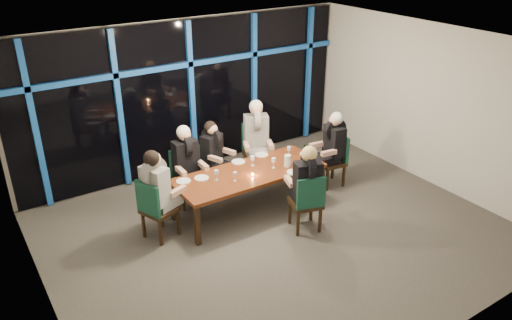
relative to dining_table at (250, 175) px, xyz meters
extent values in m
plane|color=#524E48|center=(0.00, -0.80, -0.68)|extent=(7.00, 7.00, 0.00)
cube|color=silver|center=(0.00, 2.20, 0.82)|extent=(7.00, 0.04, 3.00)
cube|color=silver|center=(0.00, -3.80, 0.82)|extent=(7.00, 0.04, 3.00)
cube|color=silver|center=(-3.50, -0.80, 0.82)|extent=(0.04, 6.00, 3.00)
cube|color=silver|center=(3.50, -0.80, 0.82)|extent=(0.04, 6.00, 3.00)
cube|color=white|center=(0.00, -0.80, 2.32)|extent=(7.00, 6.00, 0.04)
cube|color=black|center=(0.00, 2.14, 0.82)|extent=(6.86, 0.04, 2.94)
cube|color=#1650AB|center=(-2.90, 2.09, 0.82)|extent=(0.10, 0.10, 2.94)
cube|color=#1650AB|center=(-1.45, 2.09, 0.82)|extent=(0.10, 0.10, 2.94)
cube|color=#1650AB|center=(0.00, 2.09, 0.82)|extent=(0.10, 0.10, 2.94)
cube|color=#1650AB|center=(1.45, 2.09, 0.82)|extent=(0.10, 0.10, 2.94)
cube|color=#1650AB|center=(2.90, 2.09, 0.82)|extent=(0.10, 0.10, 2.94)
cube|color=#1650AB|center=(0.00, 2.09, 1.48)|extent=(6.86, 0.10, 0.10)
cube|color=#FF2D14|center=(1.10, 2.45, 1.47)|extent=(0.60, 0.05, 0.35)
cube|color=brown|center=(0.00, 0.00, 0.04)|extent=(2.60, 1.00, 0.06)
cube|color=black|center=(-1.24, -0.44, -0.34)|extent=(0.08, 0.08, 0.69)
cube|color=black|center=(1.24, -0.44, -0.34)|extent=(0.08, 0.08, 0.69)
cube|color=black|center=(-1.24, 0.44, -0.34)|extent=(0.08, 0.08, 0.69)
cube|color=black|center=(1.24, 0.44, -0.34)|extent=(0.08, 0.08, 0.69)
cube|color=black|center=(-0.79, 0.79, -0.21)|extent=(0.48, 0.48, 0.06)
cube|color=#184E39|center=(-0.78, 1.00, 0.07)|extent=(0.47, 0.06, 0.52)
cube|color=black|center=(-0.98, 0.61, -0.46)|extent=(0.04, 0.04, 0.44)
cube|color=black|center=(-0.60, 0.60, -0.46)|extent=(0.04, 0.04, 0.44)
cube|color=black|center=(-0.97, 0.98, -0.46)|extent=(0.04, 0.04, 0.44)
cube|color=black|center=(-0.60, 0.97, -0.46)|extent=(0.04, 0.04, 0.44)
cube|color=black|center=(-0.17, 0.95, -0.24)|extent=(0.57, 0.57, 0.06)
cube|color=#184E39|center=(-0.24, 1.13, 0.02)|extent=(0.43, 0.21, 0.49)
cube|color=black|center=(-0.27, 0.72, -0.48)|extent=(0.05, 0.05, 0.41)
cube|color=black|center=(0.06, 0.85, -0.48)|extent=(0.05, 0.05, 0.41)
cube|color=black|center=(-0.40, 1.05, -0.48)|extent=(0.05, 0.05, 0.41)
cube|color=black|center=(-0.07, 1.18, -0.48)|extent=(0.05, 0.05, 0.41)
cube|color=black|center=(0.77, 0.96, -0.18)|extent=(0.66, 0.66, 0.07)
cube|color=#184E39|center=(0.86, 1.17, 0.12)|extent=(0.48, 0.25, 0.56)
cube|color=black|center=(0.51, 0.86, -0.45)|extent=(0.06, 0.06, 0.47)
cube|color=black|center=(0.88, 0.70, -0.45)|extent=(0.06, 0.06, 0.47)
cube|color=black|center=(0.67, 1.23, -0.45)|extent=(0.06, 0.06, 0.47)
cube|color=black|center=(1.04, 1.06, -0.45)|extent=(0.06, 0.06, 0.47)
cube|color=black|center=(-1.62, 0.10, -0.20)|extent=(0.62, 0.62, 0.06)
cube|color=#184E39|center=(-1.82, 0.02, 0.09)|extent=(0.22, 0.47, 0.54)
cube|color=black|center=(-1.37, -0.01, -0.46)|extent=(0.06, 0.06, 0.45)
cube|color=black|center=(-1.51, 0.35, -0.46)|extent=(0.06, 0.06, 0.45)
cube|color=black|center=(-1.74, -0.15, -0.46)|extent=(0.06, 0.06, 0.45)
cube|color=black|center=(-1.87, 0.21, -0.46)|extent=(0.06, 0.06, 0.45)
cube|color=black|center=(1.80, -0.04, -0.22)|extent=(0.52, 0.52, 0.06)
cube|color=#184E39|center=(2.01, -0.07, 0.06)|extent=(0.11, 0.47, 0.51)
cube|color=black|center=(1.64, 0.17, -0.47)|extent=(0.05, 0.05, 0.43)
cube|color=black|center=(1.60, -0.20, -0.47)|extent=(0.05, 0.05, 0.43)
cube|color=black|center=(2.01, 0.12, -0.47)|extent=(0.05, 0.05, 0.43)
cube|color=black|center=(1.96, -0.25, -0.47)|extent=(0.05, 0.05, 0.43)
cube|color=black|center=(0.45, -0.98, -0.21)|extent=(0.59, 0.59, 0.06)
cube|color=#184E39|center=(0.39, -1.18, 0.08)|extent=(0.47, 0.19, 0.53)
cube|color=black|center=(0.68, -0.85, -0.46)|extent=(0.05, 0.05, 0.44)
cube|color=black|center=(0.32, -0.74, -0.46)|extent=(0.05, 0.05, 0.44)
cube|color=black|center=(0.57, -1.22, -0.46)|extent=(0.05, 0.05, 0.44)
cube|color=black|center=(0.21, -1.11, -0.46)|extent=(0.05, 0.05, 0.44)
cube|color=black|center=(-0.79, 0.66, -0.11)|extent=(0.38, 0.44, 0.15)
cube|color=black|center=(-0.79, 0.83, 0.23)|extent=(0.42, 0.26, 0.58)
cylinder|color=black|center=(-0.79, 0.83, 0.46)|extent=(0.11, 0.44, 0.44)
sphere|color=tan|center=(-0.79, 0.81, 0.65)|extent=(0.22, 0.22, 0.22)
sphere|color=silver|center=(-0.79, 0.85, 0.68)|extent=(0.24, 0.24, 0.24)
cube|color=tan|center=(-1.00, 0.59, 0.11)|extent=(0.09, 0.31, 0.08)
cube|color=tan|center=(-0.58, 0.58, 0.11)|extent=(0.09, 0.31, 0.08)
cube|color=black|center=(-0.13, 0.84, -0.15)|extent=(0.48, 0.51, 0.14)
cube|color=black|center=(-0.18, 0.99, 0.18)|extent=(0.45, 0.36, 0.55)
cylinder|color=black|center=(-0.18, 0.99, 0.39)|extent=(0.24, 0.42, 0.41)
sphere|color=tan|center=(-0.18, 0.97, 0.56)|extent=(0.20, 0.20, 0.20)
sphere|color=black|center=(-0.19, 1.00, 0.59)|extent=(0.22, 0.22, 0.22)
cube|color=tan|center=(-0.28, 0.70, 0.11)|extent=(0.18, 0.30, 0.08)
cube|color=tan|center=(0.08, 0.84, 0.11)|extent=(0.18, 0.30, 0.08)
cube|color=black|center=(0.72, 0.84, -0.07)|extent=(0.56, 0.59, 0.16)
cube|color=black|center=(0.79, 1.00, 0.30)|extent=(0.52, 0.43, 0.63)
cylinder|color=black|center=(0.79, 1.00, 0.55)|extent=(0.29, 0.48, 0.47)
sphere|color=tan|center=(0.78, 0.98, 0.75)|extent=(0.24, 0.24, 0.24)
sphere|color=silver|center=(0.80, 1.02, 0.78)|extent=(0.26, 0.26, 0.26)
cube|color=tan|center=(0.48, 0.85, 0.11)|extent=(0.22, 0.34, 0.09)
cube|color=tan|center=(0.89, 0.67, 0.11)|extent=(0.22, 0.34, 0.09)
cube|color=black|center=(-1.50, 0.14, -0.09)|extent=(0.56, 0.52, 0.15)
cube|color=black|center=(-1.66, 0.08, 0.26)|extent=(0.39, 0.49, 0.60)
cylinder|color=black|center=(-1.66, 0.08, 0.50)|extent=(0.46, 0.26, 0.45)
sphere|color=tan|center=(-1.64, 0.09, 0.69)|extent=(0.23, 0.23, 0.23)
sphere|color=black|center=(-1.68, 0.08, 0.72)|extent=(0.25, 0.25, 0.25)
cube|color=tan|center=(-1.35, -0.03, 0.11)|extent=(0.33, 0.19, 0.09)
cube|color=tan|center=(-1.49, 0.37, 0.11)|extent=(0.33, 0.19, 0.09)
cube|color=black|center=(1.68, -0.03, -0.12)|extent=(0.48, 0.42, 0.14)
cube|color=black|center=(1.85, -0.05, 0.22)|extent=(0.30, 0.44, 0.58)
cylinder|color=black|center=(1.85, -0.05, 0.45)|extent=(0.44, 0.16, 0.43)
sphere|color=tan|center=(1.82, -0.04, 0.64)|extent=(0.22, 0.22, 0.22)
sphere|color=silver|center=(1.87, -0.05, 0.67)|extent=(0.24, 0.24, 0.24)
cube|color=tan|center=(1.63, 0.19, 0.11)|extent=(0.32, 0.12, 0.08)
cube|color=tan|center=(1.57, -0.22, 0.11)|extent=(0.32, 0.12, 0.08)
cube|color=black|center=(0.48, -0.86, -0.10)|extent=(0.49, 0.53, 0.15)
cube|color=black|center=(0.43, -1.02, 0.25)|extent=(0.48, 0.36, 0.59)
cylinder|color=black|center=(0.43, -1.02, 0.48)|extent=(0.23, 0.45, 0.44)
sphere|color=tan|center=(0.44, -1.00, 0.67)|extent=(0.22, 0.22, 0.22)
sphere|color=tan|center=(0.43, -1.04, 0.70)|extent=(0.24, 0.24, 0.24)
cube|color=tan|center=(0.71, -0.84, 0.11)|extent=(0.17, 0.33, 0.08)
cube|color=tan|center=(0.31, -0.72, 0.11)|extent=(0.17, 0.33, 0.08)
cylinder|color=white|center=(-0.80, 0.23, 0.08)|extent=(0.24, 0.24, 0.01)
cylinder|color=white|center=(0.04, 0.43, 0.08)|extent=(0.24, 0.24, 0.01)
cylinder|color=white|center=(0.55, 0.45, 0.08)|extent=(0.24, 0.24, 0.01)
cylinder|color=white|center=(-1.10, 0.29, 0.08)|extent=(0.24, 0.24, 0.01)
cylinder|color=white|center=(1.25, 0.03, 0.08)|extent=(0.24, 0.24, 0.01)
cylinder|color=white|center=(0.61, -0.44, 0.08)|extent=(0.24, 0.24, 0.01)
cylinder|color=black|center=(1.03, -0.17, 0.18)|extent=(0.07, 0.07, 0.23)
cylinder|color=black|center=(1.03, -0.17, 0.34)|extent=(0.03, 0.03, 0.09)
cylinder|color=silver|center=(1.03, -0.17, 0.18)|extent=(0.07, 0.07, 0.06)
cylinder|color=silver|center=(0.66, -0.18, 0.17)|extent=(0.12, 0.12, 0.21)
cylinder|color=silver|center=(0.73, -0.18, 0.20)|extent=(0.02, 0.02, 0.15)
cylinder|color=#FB9D4B|center=(-0.03, -0.14, 0.08)|extent=(0.05, 0.05, 0.03)
cylinder|color=silver|center=(-0.38, -0.15, 0.07)|extent=(0.06, 0.06, 0.01)
cylinder|color=silver|center=(-0.38, -0.15, 0.12)|extent=(0.01, 0.01, 0.09)
cylinder|color=silver|center=(-0.38, -0.15, 0.20)|extent=(0.06, 0.06, 0.06)
cylinder|color=silver|center=(0.17, 0.17, 0.07)|extent=(0.07, 0.07, 0.01)
cylinder|color=silver|center=(0.17, 0.17, 0.13)|extent=(0.01, 0.01, 0.10)
cylinder|color=silver|center=(0.17, 0.17, 0.22)|extent=(0.07, 0.07, 0.07)
cylinder|color=white|center=(0.43, -0.10, 0.07)|extent=(0.07, 0.07, 0.01)
cylinder|color=white|center=(0.43, -0.10, 0.13)|extent=(0.01, 0.01, 0.11)
cylinder|color=white|center=(0.43, -0.10, 0.22)|extent=(0.07, 0.07, 0.07)
cylinder|color=silver|center=(-0.62, 0.04, 0.07)|extent=(0.07, 0.07, 0.01)
cylinder|color=silver|center=(-0.62, 0.04, 0.13)|extent=(0.01, 0.01, 0.10)
cylinder|color=silver|center=(-0.62, 0.04, 0.21)|extent=(0.07, 0.07, 0.07)
cylinder|color=silver|center=(0.94, 0.15, 0.07)|extent=(0.07, 0.07, 0.01)
cylinder|color=silver|center=(0.94, 0.15, 0.13)|extent=(0.01, 0.01, 0.10)
cylinder|color=silver|center=(0.94, 0.15, 0.21)|extent=(0.07, 0.07, 0.07)
camera|label=1|loc=(-4.06, -6.38, 3.88)|focal=35.00mm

